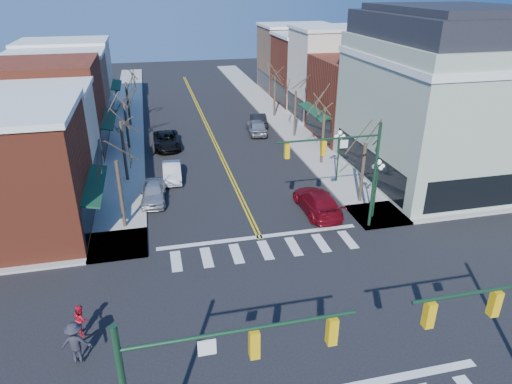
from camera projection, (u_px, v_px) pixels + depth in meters
ground at (297, 316)px, 22.32m from camera, size 160.00×160.00×0.00m
sidewalk_left at (124, 176)px, 38.14m from camera, size 3.50×70.00×0.15m
sidewalk_right at (321, 159)px, 41.76m from camera, size 3.50×70.00×0.15m
bldg_left_stucco_a at (26, 142)px, 34.75m from camera, size 10.00×7.00×7.50m
bldg_left_brick_b at (44, 109)px, 41.61m from camera, size 10.00×9.00×8.50m
bldg_left_tan at (59, 93)px, 49.04m from camera, size 10.00×7.50×7.80m
bldg_left_stucco_b at (68, 78)px, 55.80m from camera, size 10.00×8.00×8.20m
bldg_right_brick_a at (366, 98)px, 46.57m from camera, size 10.00×8.50×8.00m
bldg_right_stucco at (337, 74)px, 52.99m from camera, size 10.00×7.00×10.00m
bldg_right_brick_b at (315, 70)px, 59.93m from camera, size 10.00×8.00×8.50m
bldg_right_tan at (296, 59)px, 66.89m from camera, size 10.00×8.00×9.00m
victorian_corner at (444, 97)px, 35.73m from camera, size 12.25×14.25×13.30m
traffic_mast_far_right at (349, 163)px, 28.01m from camera, size 6.60×0.28×7.20m
lamppost_corner at (377, 179)px, 30.27m from camera, size 0.36×0.36×4.33m
lamppost_midblock at (339, 147)px, 36.01m from camera, size 0.36×0.36×4.33m
tree_left_a at (121, 195)px, 29.29m from camera, size 0.24×0.24×4.76m
tree_left_b at (124, 152)px, 36.30m from camera, size 0.24×0.24×5.04m
tree_left_c at (127, 127)px, 43.47m from camera, size 0.24×0.24×4.55m
tree_left_d at (128, 105)px, 50.46m from camera, size 0.24×0.24×4.90m
tree_right_a at (362, 174)px, 32.79m from camera, size 0.24×0.24×4.62m
tree_right_b at (323, 136)px, 39.74m from camera, size 0.24×0.24×5.18m
tree_right_c at (295, 114)px, 46.88m from camera, size 0.24×0.24×4.83m
tree_right_d at (275, 96)px, 53.91m from camera, size 0.24×0.24×4.97m
car_left_near at (153, 192)px, 33.61m from camera, size 1.99×4.40×1.47m
car_left_mid at (172, 172)px, 37.35m from camera, size 1.58×4.17×1.36m
car_left_far at (167, 140)px, 44.54m from camera, size 2.47×5.33×1.48m
car_right_near at (317, 202)px, 32.07m from camera, size 2.32×5.52×1.59m
car_right_mid at (257, 126)px, 48.58m from camera, size 2.27×4.80×1.59m
car_right_far at (258, 120)px, 51.25m from camera, size 1.99×4.49×1.43m
pedestrian_red_b at (81, 319)px, 20.77m from camera, size 0.72×0.85×1.52m
pedestrian_dark_b at (76, 342)px, 19.12m from camera, size 1.37×0.91×1.97m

